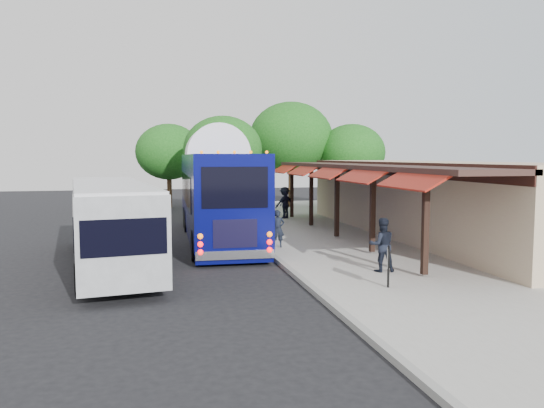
{
  "coord_description": "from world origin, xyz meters",
  "views": [
    {
      "loc": [
        -4.31,
        -18.64,
        3.84
      ],
      "look_at": [
        0.67,
        3.55,
        1.8
      ],
      "focal_mm": 35.0,
      "sensor_mm": 36.0,
      "label": 1
    }
  ],
  "objects": [
    {
      "name": "ground",
      "position": [
        0.0,
        0.0,
        0.0
      ],
      "size": [
        90.0,
        90.0,
        0.0
      ],
      "primitive_type": "plane",
      "color": "black",
      "rests_on": "ground"
    },
    {
      "name": "ped_c",
      "position": [
        3.4,
        11.97,
        0.97
      ],
      "size": [
        1.02,
        0.88,
        1.65
      ],
      "primitive_type": "imported",
      "rotation": [
        0.0,
        0.0,
        3.75
      ],
      "color": "black",
      "rests_on": "sidewalk"
    },
    {
      "name": "sidewalk",
      "position": [
        5.0,
        4.0,
        0.07
      ],
      "size": [
        10.0,
        40.0,
        0.15
      ],
      "primitive_type": "cube",
      "color": "#9E9B93",
      "rests_on": "ground"
    },
    {
      "name": "curb",
      "position": [
        0.05,
        4.0,
        0.07
      ],
      "size": [
        0.2,
        40.0,
        0.16
      ],
      "primitive_type": "cube",
      "color": "gray",
      "rests_on": "ground"
    },
    {
      "name": "ped_b",
      "position": [
        2.81,
        -3.01,
        1.02
      ],
      "size": [
        0.93,
        0.77,
        1.74
      ],
      "primitive_type": "imported",
      "rotation": [
        0.0,
        0.0,
        3.0
      ],
      "color": "black",
      "rests_on": "sidewalk"
    },
    {
      "name": "coach_bus",
      "position": [
        -1.45,
        5.76,
        2.27
      ],
      "size": [
        3.09,
        13.28,
        4.22
      ],
      "rotation": [
        0.0,
        0.0,
        -0.02
      ],
      "color": "#070A55",
      "rests_on": "ground"
    },
    {
      "name": "tree_right",
      "position": [
        9.74,
        17.66,
        4.12
      ],
      "size": [
        4.83,
        4.83,
        6.19
      ],
      "color": "#382314",
      "rests_on": "ground"
    },
    {
      "name": "ped_d",
      "position": [
        3.4,
        12.22,
        1.08
      ],
      "size": [
        1.34,
        0.97,
        1.86
      ],
      "primitive_type": "imported",
      "rotation": [
        0.0,
        0.0,
        3.39
      ],
      "color": "black",
      "rests_on": "sidewalk"
    },
    {
      "name": "tree_left",
      "position": [
        0.07,
        15.24,
        4.29
      ],
      "size": [
        5.03,
        5.03,
        6.44
      ],
      "color": "#382314",
      "rests_on": "ground"
    },
    {
      "name": "tree_mid",
      "position": [
        5.59,
        19.18,
        5.22
      ],
      "size": [
        6.11,
        6.11,
        7.82
      ],
      "color": "#382314",
      "rests_on": "ground"
    },
    {
      "name": "tree_far",
      "position": [
        -3.14,
        21.76,
        4.18
      ],
      "size": [
        4.9,
        4.9,
        6.28
      ],
      "color": "#382314",
      "rests_on": "ground"
    },
    {
      "name": "station_shelter",
      "position": [
        8.38,
        4.0,
        1.85
      ],
      "size": [
        8.15,
        20.0,
        3.6
      ],
      "color": "tan",
      "rests_on": "ground"
    },
    {
      "name": "city_bus",
      "position": [
        -5.81,
        0.5,
        1.62
      ],
      "size": [
        3.87,
        11.15,
        2.93
      ],
      "rotation": [
        0.0,
        0.0,
        0.14
      ],
      "color": "gray",
      "rests_on": "ground"
    },
    {
      "name": "sign_board",
      "position": [
        2.11,
        -5.0,
        0.94
      ],
      "size": [
        0.25,
        0.5,
        1.16
      ],
      "rotation": [
        0.0,
        0.0,
        -0.41
      ],
      "color": "black",
      "rests_on": "sidewalk"
    },
    {
      "name": "ped_a",
      "position": [
        0.6,
        2.18,
        0.91
      ],
      "size": [
        0.61,
        0.45,
        1.52
      ],
      "primitive_type": "imported",
      "rotation": [
        0.0,
        0.0,
        -0.16
      ],
      "color": "black",
      "rests_on": "sidewalk"
    }
  ]
}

